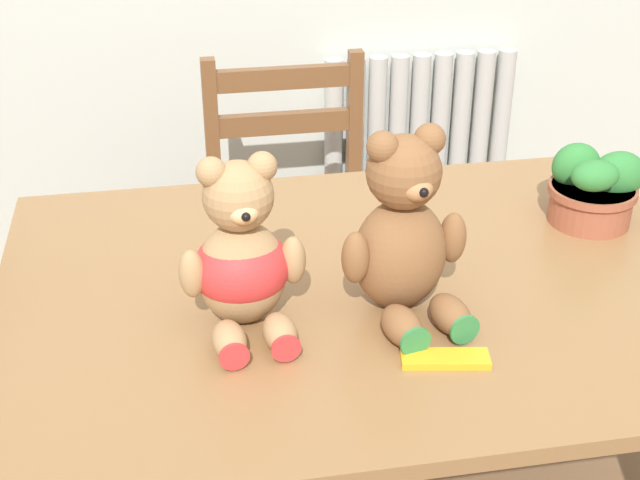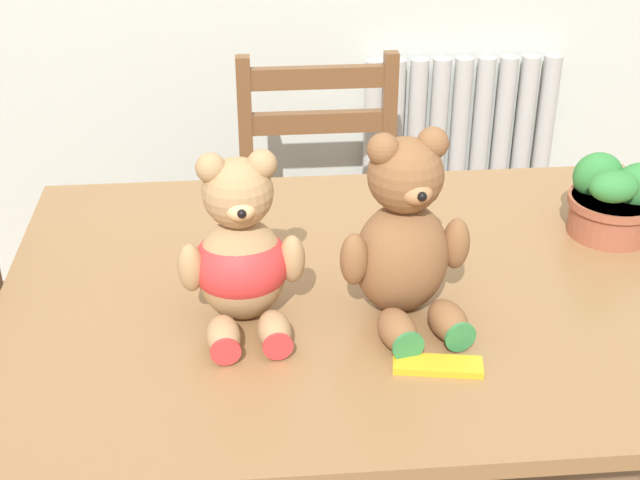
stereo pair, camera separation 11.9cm
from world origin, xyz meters
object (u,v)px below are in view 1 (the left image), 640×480
at_px(potted_plant, 594,188).
at_px(wooden_chair_behind, 293,223).
at_px(teddy_bear_right, 404,236).
at_px(chocolate_bar, 445,359).
at_px(teddy_bear_left, 242,259).

bearing_deg(potted_plant, wooden_chair_behind, 128.73).
bearing_deg(potted_plant, teddy_bear_right, -152.25).
height_order(teddy_bear_right, chocolate_bar, teddy_bear_right).
xyz_separation_m(wooden_chair_behind, chocolate_bar, (0.09, -1.09, 0.31)).
bearing_deg(teddy_bear_right, potted_plant, -164.03).
distance_m(wooden_chair_behind, teddy_bear_left, 1.03).
height_order(wooden_chair_behind, chocolate_bar, wooden_chair_behind).
xyz_separation_m(teddy_bear_right, chocolate_bar, (0.03, -0.17, -0.14)).
bearing_deg(chocolate_bar, potted_plant, 43.37).
distance_m(wooden_chair_behind, potted_plant, 0.94).
height_order(teddy_bear_left, chocolate_bar, teddy_bear_left).
bearing_deg(teddy_bear_right, chocolate_bar, 88.14).
bearing_deg(wooden_chair_behind, potted_plant, 128.73).
bearing_deg(teddy_bear_right, teddy_bear_left, -12.63).
xyz_separation_m(teddy_bear_left, teddy_bear_right, (0.28, -0.00, 0.02)).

